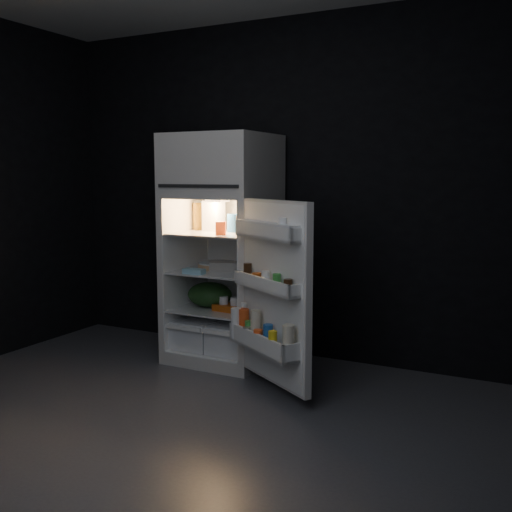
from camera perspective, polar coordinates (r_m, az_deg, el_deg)
The scene contains 17 objects.
floor at distance 3.72m, azimuth -9.13°, elevation -15.67°, with size 4.00×3.40×0.00m, color #4B4B50.
wall_back at distance 4.88m, azimuth 2.45°, elevation 6.32°, with size 4.00×0.00×2.70m, color black.
refrigerator at distance 4.72m, azimuth -3.09°, elevation 1.47°, with size 0.76×0.71×1.78m.
fridge_door at distance 3.94m, azimuth 1.46°, elevation -3.79°, with size 0.71×0.55×1.22m.
milk_jug at distance 4.78m, azimuth -4.05°, elevation 3.83°, with size 0.13×0.13×0.24m, color white.
mayo_jar at distance 4.69m, azimuth -2.08°, elevation 3.15°, with size 0.11×0.11×0.14m, color #1C4F9B.
jam_jar at distance 4.64m, azimuth -1.24°, elevation 3.04°, with size 0.11×0.11×0.13m, color black.
amber_bottle at distance 4.90m, azimuth -5.55°, elevation 3.79°, with size 0.08×0.08×0.22m, color #C4841F.
small_carton at distance 4.47m, azimuth -3.37°, elevation 2.66°, with size 0.07×0.05×0.10m, color #E64C1B.
egg_carton at distance 4.67m, azimuth -2.58°, elevation -1.02°, with size 0.30×0.11×0.07m, color gray.
pie at distance 4.81m, azimuth -3.68°, elevation -0.94°, with size 0.32×0.32×0.04m, color tan.
flat_package at distance 4.55m, azimuth -5.92°, elevation -1.47°, with size 0.16×0.08×0.04m, color #82B6C9.
wrapped_pkg at distance 4.69m, azimuth -0.27°, elevation -1.09°, with size 0.13×0.11×0.05m, color beige.
produce_bag at distance 4.79m, azimuth -4.42°, elevation -3.68°, with size 0.37×0.31×0.20m, color #193815.
yogurt_tray at distance 4.64m, azimuth -2.45°, elevation -4.96°, with size 0.26×0.14×0.05m, color #B1480F.
small_can_red at distance 4.81m, azimuth -0.39°, elevation -4.24°, with size 0.06×0.06×0.09m, color #B1480F.
small_can_silver at distance 4.77m, azimuth -0.62°, elevation -4.35°, with size 0.07×0.07×0.09m, color #B4B4B8.
Camera 1 is at (2.04, -2.74, 1.47)m, focal length 42.00 mm.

